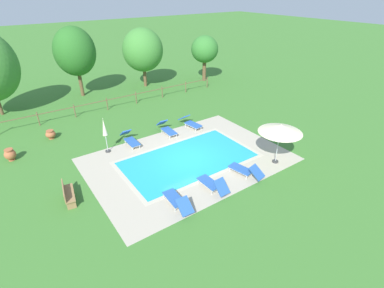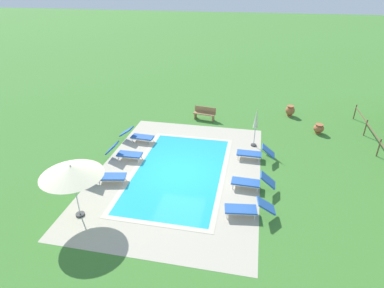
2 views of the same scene
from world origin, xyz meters
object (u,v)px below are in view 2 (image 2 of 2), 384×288
object	(u,v)px
sun_lounger_north_end	(124,153)
terracotta_urn_near_fence	(319,128)
sun_lounger_south_near_corner	(255,153)
wooden_bench_lawn_side	(205,113)
sun_lounger_north_near_steps	(252,182)
patio_umbrella_closed_row_west	(256,121)
sun_lounger_north_mid	(106,175)
sun_lounger_north_far	(248,208)
terracotta_urn_by_tree	(290,110)
patio_umbrella_open_by_bench	(71,171)
sun_lounger_south_mid	(138,136)

from	to	relation	value
sun_lounger_north_end	terracotta_urn_near_fence	xyz separation A→B (m)	(-5.39, 10.63, -0.05)
sun_lounger_south_near_corner	wooden_bench_lawn_side	distance (m)	5.93
sun_lounger_north_near_steps	patio_umbrella_closed_row_west	bearing A→B (deg)	-179.58
sun_lounger_north_mid	sun_lounger_north_end	world-z (taller)	sun_lounger_north_end
patio_umbrella_closed_row_west	terracotta_urn_near_fence	bearing A→B (deg)	122.45
sun_lounger_north_far	terracotta_urn_by_tree	xyz separation A→B (m)	(-11.26, 2.40, 0.03)
sun_lounger_south_near_corner	terracotta_urn_by_tree	bearing A→B (deg)	161.04
patio_umbrella_open_by_bench	terracotta_urn_near_fence	distance (m)	14.81
sun_lounger_north_mid	patio_umbrella_open_by_bench	size ratio (longest dim) A/B	0.85
sun_lounger_south_mid	patio_umbrella_open_by_bench	bearing A→B (deg)	-0.40
terracotta_urn_near_fence	sun_lounger_north_near_steps	bearing A→B (deg)	-29.71
sun_lounger_south_near_corner	terracotta_urn_by_tree	distance (m)	6.96
sun_lounger_north_far	patio_umbrella_closed_row_west	world-z (taller)	patio_umbrella_closed_row_west
sun_lounger_south_mid	patio_umbrella_open_by_bench	distance (m)	7.03
sun_lounger_south_mid	terracotta_urn_near_fence	distance (m)	11.15
patio_umbrella_closed_row_west	terracotta_urn_by_tree	xyz separation A→B (m)	(-5.03, 2.34, -1.14)
sun_lounger_north_far	sun_lounger_south_mid	xyz separation A→B (m)	(-5.45, -6.71, 0.00)
sun_lounger_south_mid	sun_lounger_north_near_steps	bearing A→B (deg)	62.69
sun_lounger_north_far	sun_lounger_north_end	size ratio (longest dim) A/B	1.08
sun_lounger_north_near_steps	sun_lounger_north_far	xyz separation A→B (m)	(1.94, -0.09, -0.01)
sun_lounger_south_near_corner	sun_lounger_south_mid	distance (m)	6.88
sun_lounger_north_end	wooden_bench_lawn_side	bearing A→B (deg)	151.68
sun_lounger_north_near_steps	patio_umbrella_open_by_bench	bearing A→B (deg)	-64.38
sun_lounger_north_near_steps	terracotta_urn_by_tree	bearing A→B (deg)	166.12
patio_umbrella_open_by_bench	sun_lounger_south_mid	bearing A→B (deg)	179.60
wooden_bench_lawn_side	sun_lounger_north_near_steps	bearing A→B (deg)	24.65
sun_lounger_north_end	terracotta_urn_near_fence	world-z (taller)	sun_lounger_north_end
patio_umbrella_open_by_bench	sun_lounger_north_mid	bearing A→B (deg)	179.27
patio_umbrella_closed_row_west	terracotta_urn_near_fence	world-z (taller)	patio_umbrella_closed_row_west
sun_lounger_south_near_corner	terracotta_urn_near_fence	bearing A→B (deg)	136.55
patio_umbrella_open_by_bench	wooden_bench_lawn_side	xyz separation A→B (m)	(-10.81, 3.39, -1.70)
sun_lounger_south_near_corner	terracotta_urn_near_fence	size ratio (longest dim) A/B	3.13
sun_lounger_north_end	wooden_bench_lawn_side	world-z (taller)	sun_lounger_north_end
sun_lounger_north_end	sun_lounger_north_near_steps	bearing A→B (deg)	78.44
sun_lounger_south_near_corner	terracotta_urn_near_fence	xyz separation A→B (m)	(-4.04, 3.82, -0.04)
terracotta_urn_by_tree	wooden_bench_lawn_side	bearing A→B (deg)	-72.71
sun_lounger_north_end	sun_lounger_south_mid	distance (m)	2.13
sun_lounger_south_near_corner	wooden_bench_lawn_side	xyz separation A→B (m)	(-4.79, -3.50, 0.09)
sun_lounger_north_end	terracotta_urn_near_fence	bearing A→B (deg)	116.88
sun_lounger_north_mid	sun_lounger_north_far	bearing A→B (deg)	80.75
sun_lounger_north_mid	sun_lounger_north_near_steps	bearing A→B (deg)	97.06
sun_lounger_north_near_steps	sun_lounger_south_mid	distance (m)	7.65
sun_lounger_south_mid	wooden_bench_lawn_side	world-z (taller)	wooden_bench_lawn_side
sun_lounger_south_near_corner	patio_umbrella_open_by_bench	world-z (taller)	patio_umbrella_open_by_bench
sun_lounger_south_mid	patio_umbrella_open_by_bench	world-z (taller)	patio_umbrella_open_by_bench
sun_lounger_north_far	sun_lounger_south_near_corner	world-z (taller)	sun_lounger_south_near_corner
sun_lounger_north_near_steps	terracotta_urn_by_tree	xyz separation A→B (m)	(-9.32, 2.30, 0.02)
sun_lounger_south_near_corner	sun_lounger_north_end	bearing A→B (deg)	-78.75
sun_lounger_north_mid	wooden_bench_lawn_side	xyz separation A→B (m)	(-8.37, 3.36, 0.10)
sun_lounger_north_near_steps	patio_umbrella_open_by_bench	distance (m)	7.80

